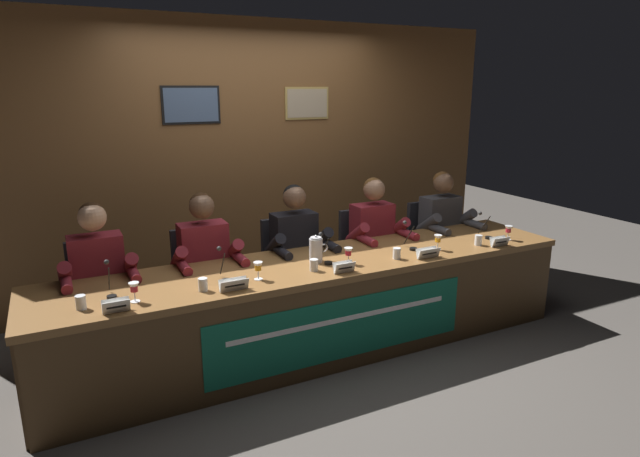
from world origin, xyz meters
TOP-DOWN VIEW (x-y plane):
  - ground_plane at (0.00, 0.00)m, footprint 12.00×12.00m
  - wall_back_panelled at (-0.00, 1.47)m, footprint 5.30×0.14m
  - conference_table at (-0.00, -0.12)m, footprint 4.10×0.83m
  - chair_far_left at (-1.52, 0.60)m, footprint 0.44×0.45m
  - panelist_far_left at (-1.52, 0.40)m, footprint 0.51×0.48m
  - nameplate_far_left at (-1.49, -0.32)m, footprint 0.15×0.06m
  - juice_glass_far_left at (-1.37, -0.21)m, footprint 0.06×0.06m
  - water_cup_far_left at (-1.67, -0.18)m, footprint 0.06×0.06m
  - microphone_far_left at (-1.49, -0.05)m, footprint 0.06×0.17m
  - chair_left at (-0.76, 0.60)m, footprint 0.44×0.45m
  - panelist_left at (-0.76, 0.40)m, footprint 0.51×0.48m
  - nameplate_left at (-0.77, -0.30)m, footprint 0.19×0.06m
  - juice_glass_left at (-0.56, -0.18)m, footprint 0.06×0.06m
  - water_cup_left at (-0.95, -0.22)m, footprint 0.06×0.06m
  - microphone_left at (-0.77, -0.09)m, footprint 0.06×0.17m
  - chair_center at (0.00, 0.60)m, footprint 0.44×0.45m
  - panelist_center at (0.00, 0.40)m, footprint 0.51×0.48m
  - nameplate_center at (0.03, -0.32)m, footprint 0.16×0.06m
  - juice_glass_center at (0.15, -0.16)m, footprint 0.06×0.06m
  - water_cup_center at (-0.14, -0.19)m, footprint 0.06×0.06m
  - microphone_center at (0.01, -0.07)m, footprint 0.06×0.17m
  - chair_right at (0.76, 0.60)m, footprint 0.44×0.45m
  - panelist_right at (0.76, 0.40)m, footprint 0.51×0.48m
  - nameplate_right at (0.77, -0.32)m, footprint 0.19×0.06m
  - juice_glass_right at (0.97, -0.18)m, footprint 0.06×0.06m
  - water_cup_right at (0.54, -0.22)m, footprint 0.06×0.06m
  - microphone_right at (0.79, -0.06)m, footprint 0.06×0.17m
  - chair_far_right at (1.52, 0.60)m, footprint 0.44×0.45m
  - panelist_far_right at (1.52, 0.40)m, footprint 0.51×0.48m
  - nameplate_far_right at (1.49, -0.33)m, footprint 0.17×0.06m
  - juice_glass_far_right at (1.69, -0.22)m, footprint 0.06×0.06m
  - water_cup_far_right at (1.35, -0.23)m, footprint 0.06×0.06m
  - microphone_far_right at (1.57, -0.08)m, footprint 0.06×0.17m
  - water_pitcher_central at (-0.04, -0.01)m, footprint 0.15×0.10m

SIDE VIEW (x-z plane):
  - ground_plane at x=0.00m, z-range 0.00..0.00m
  - chair_far_left at x=-1.52m, z-range -0.01..0.89m
  - chair_left at x=-0.76m, z-range -0.01..0.89m
  - chair_center at x=0.00m, z-range -0.01..0.89m
  - chair_right at x=0.76m, z-range -0.01..0.89m
  - chair_far_right at x=1.52m, z-range -0.01..0.89m
  - conference_table at x=0.00m, z-range 0.15..0.87m
  - panelist_far_left at x=-1.52m, z-range 0.10..1.32m
  - panelist_left at x=-0.76m, z-range 0.10..1.32m
  - panelist_center at x=0.00m, z-range 0.10..1.32m
  - panelist_right at x=0.76m, z-range 0.10..1.32m
  - panelist_far_right at x=1.52m, z-range 0.10..1.32m
  - water_cup_far_left at x=-1.67m, z-range 0.72..0.80m
  - water_cup_left at x=-0.95m, z-range 0.72..0.80m
  - water_cup_center at x=-0.14m, z-range 0.72..0.80m
  - water_cup_right at x=0.54m, z-range 0.72..0.80m
  - water_cup_far_right at x=1.35m, z-range 0.72..0.80m
  - nameplate_far_left at x=-1.49m, z-range 0.72..0.80m
  - nameplate_left at x=-0.77m, z-range 0.72..0.80m
  - nameplate_center at x=0.03m, z-range 0.72..0.80m
  - nameplate_right at x=0.77m, z-range 0.72..0.80m
  - nameplate_far_right at x=1.49m, z-range 0.72..0.80m
  - microphone_far_left at x=-1.49m, z-range 0.69..0.90m
  - microphone_left at x=-0.77m, z-range 0.69..0.90m
  - microphone_center at x=0.01m, z-range 0.69..0.90m
  - microphone_right at x=0.79m, z-range 0.69..0.90m
  - microphone_far_right at x=1.57m, z-range 0.69..0.90m
  - juice_glass_far_left at x=-1.37m, z-range 0.74..0.87m
  - juice_glass_left at x=-0.56m, z-range 0.74..0.87m
  - juice_glass_center at x=0.15m, z-range 0.74..0.87m
  - juice_glass_right at x=0.97m, z-range 0.74..0.87m
  - juice_glass_far_right at x=1.69m, z-range 0.74..0.87m
  - water_pitcher_central at x=-0.04m, z-range 0.71..0.92m
  - wall_back_panelled at x=0.00m, z-range 0.00..2.60m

